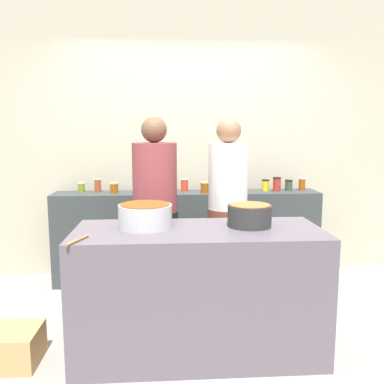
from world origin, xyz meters
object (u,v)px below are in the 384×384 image
object	(u,v)px
preserve_jar_0	(81,187)
cook_in_cap	(227,225)
preserve_jar_2	(114,188)
bread_crate	(9,347)
preserve_jar_8	(242,186)
cooking_pot_center	(249,215)
preserve_jar_7	(232,185)
preserve_jar_5	(205,187)
preserve_jar_12	(302,184)
cooking_pot_left	(145,216)
preserve_jar_9	(266,185)
preserve_jar_3	(137,187)
preserve_jar_10	(277,184)
preserve_jar_4	(185,185)
wooden_spoon	(77,240)
preserve_jar_1	(98,185)
preserve_jar_11	(289,185)
preserve_jar_6	(219,187)
cook_with_tongs	(155,229)

from	to	relation	value
preserve_jar_0	cook_in_cap	distance (m)	1.60
preserve_jar_2	bread_crate	size ratio (longest dim) A/B	0.27
preserve_jar_8	cooking_pot_center	xyz separation A→B (m)	(-0.20, -1.34, -0.02)
preserve_jar_7	cooking_pot_center	xyz separation A→B (m)	(-0.09, -1.35, -0.04)
preserve_jar_5	preserve_jar_12	size ratio (longest dim) A/B	0.83
preserve_jar_2	preserve_jar_12	bearing A→B (deg)	1.78
cooking_pot_left	cook_in_cap	distance (m)	0.93
preserve_jar_9	preserve_jar_12	world-z (taller)	preserve_jar_12
preserve_jar_3	bread_crate	world-z (taller)	preserve_jar_3
preserve_jar_0	cooking_pot_left	xyz separation A→B (m)	(0.71, -1.38, -0.01)
preserve_jar_10	bread_crate	xyz separation A→B (m)	(-2.21, -1.48, -0.89)
preserve_jar_7	preserve_jar_12	xyz separation A→B (m)	(0.75, 0.04, -0.00)
cook_in_cap	preserve_jar_5	bearing A→B (deg)	101.43
preserve_jar_4	cooking_pot_left	bearing A→B (deg)	-103.88
preserve_jar_5	bread_crate	bearing A→B (deg)	-135.74
preserve_jar_0	wooden_spoon	world-z (taller)	preserve_jar_0
preserve_jar_10	wooden_spoon	world-z (taller)	preserve_jar_10
preserve_jar_2	preserve_jar_5	xyz separation A→B (m)	(0.91, -0.05, 0.00)
preserve_jar_1	preserve_jar_7	size ratio (longest dim) A/B	0.97
preserve_jar_12	cooking_pot_center	world-z (taller)	preserve_jar_12
preserve_jar_4	preserve_jar_12	distance (m)	1.24
preserve_jar_0	bread_crate	size ratio (longest dim) A/B	0.25
preserve_jar_4	preserve_jar_7	bearing A→B (deg)	-5.48
cooking_pot_center	preserve_jar_7	bearing A→B (deg)	85.99
preserve_jar_11	preserve_jar_0	bearing A→B (deg)	179.83
cooking_pot_left	bread_crate	size ratio (longest dim) A/B	0.93
wooden_spoon	preserve_jar_11	bearing A→B (deg)	43.23
preserve_jar_0	preserve_jar_6	size ratio (longest dim) A/B	0.88
preserve_jar_3	cooking_pot_center	world-z (taller)	preserve_jar_3
preserve_jar_1	preserve_jar_2	distance (m)	0.19
preserve_jar_8	cook_with_tongs	size ratio (longest dim) A/B	0.06
preserve_jar_1	cook_with_tongs	world-z (taller)	cook_with_tongs
preserve_jar_5	preserve_jar_6	distance (m)	0.15
preserve_jar_3	preserve_jar_8	distance (m)	1.06
preserve_jar_6	preserve_jar_11	xyz separation A→B (m)	(0.75, 0.09, -0.00)
preserve_jar_6	preserve_jar_8	xyz separation A→B (m)	(0.24, 0.05, -0.00)
preserve_jar_6	preserve_jar_7	world-z (taller)	preserve_jar_7
preserve_jar_12	cooking_pot_left	xyz separation A→B (m)	(-1.58, -1.38, -0.03)
preserve_jar_0	preserve_jar_10	distance (m)	2.00
preserve_jar_8	preserve_jar_9	distance (m)	0.26
preserve_jar_0	wooden_spoon	distance (m)	1.75
wooden_spoon	cook_with_tongs	bearing A→B (deg)	62.17
preserve_jar_3	cook_in_cap	bearing A→B (deg)	-39.45
preserve_jar_0	cooking_pot_left	bearing A→B (deg)	-62.82
preserve_jar_1	preserve_jar_9	bearing A→B (deg)	-1.04
preserve_jar_1	preserve_jar_5	distance (m)	1.09
preserve_jar_0	preserve_jar_12	distance (m)	2.28
wooden_spoon	preserve_jar_0	bearing A→B (deg)	100.23
preserve_jar_11	cooking_pot_center	world-z (taller)	same
preserve_jar_8	preserve_jar_12	distance (m)	0.65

